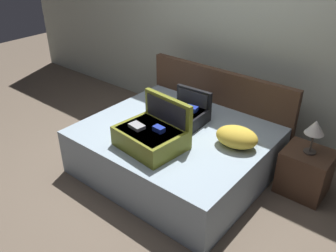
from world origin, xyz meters
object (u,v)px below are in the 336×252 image
Objects in this scene: hard_case_medium at (186,113)px; hard_case_large at (152,134)px; pillow_near_headboard at (237,137)px; bed at (175,151)px; nightstand at (305,172)px; table_lamp at (315,129)px.

hard_case_large is at bearing -88.14° from hard_case_medium.
pillow_near_headboard is at bearing -10.61° from hard_case_medium.
bed is 0.52m from hard_case_large.
nightstand is (1.17, 0.90, -0.39)m from hard_case_large.
hard_case_large is 1.53m from nightstand.
bed is at bearing -156.00° from table_lamp.
hard_case_medium is at bearing 98.77° from bed.
table_lamp is (0.56, 0.40, 0.12)m from pillow_near_headboard.
bed is at bearing -84.06° from hard_case_medium.
pillow_near_headboard is 0.78m from nightstand.
pillow_near_headboard is at bearing 45.61° from hard_case_large.
table_lamp reaches higher than nightstand.
hard_case_medium reaches higher than table_lamp.
hard_case_medium reaches higher than nightstand.
hard_case_medium is 0.95× the size of nightstand.
hard_case_medium is 1.26m from table_lamp.
nightstand is 1.36× the size of table_lamp.
table_lamp is (1.22, 0.31, 0.12)m from hard_case_medium.
bed is at bearing -168.00° from pillow_near_headboard.
hard_case_medium is 1.09× the size of pillow_near_headboard.
pillow_near_headboard is 0.87× the size of nightstand.
hard_case_large is 0.59m from hard_case_medium.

